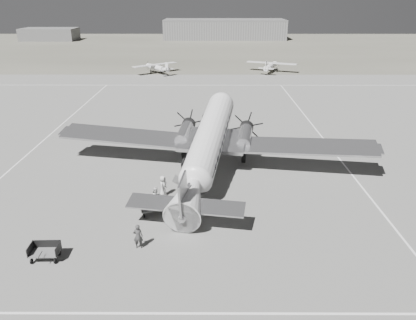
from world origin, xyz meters
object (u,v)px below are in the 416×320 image
object	(u,v)px
dc3_airliner	(208,145)
baggage_cart_far	(45,252)
ramp_agent	(156,197)
passenger	(163,186)
shed_secondary	(50,34)
light_plane_left	(156,68)
baggage_cart_near	(152,208)
ground_crew	(138,236)
light_plane_right	(271,67)
hangar_main	(224,29)

from	to	relation	value
dc3_airliner	baggage_cart_far	xyz separation A→B (m)	(-9.47, -12.05, -2.23)
ramp_agent	passenger	bearing A→B (deg)	24.69
shed_secondary	light_plane_left	distance (m)	77.67
baggage_cart_near	ground_crew	xyz separation A→B (m)	(-0.29, -4.15, 0.32)
light_plane_right	light_plane_left	bearing A→B (deg)	-153.72
ground_crew	ramp_agent	size ratio (longest dim) A/B	1.03
shed_secondary	baggage_cart_far	world-z (taller)	shed_secondary
dc3_airliner	ramp_agent	xyz separation A→B (m)	(-3.74, -5.64, -1.94)
hangar_main	light_plane_right	size ratio (longest dim) A/B	4.13
dc3_airliner	ground_crew	distance (m)	11.80
passenger	shed_secondary	bearing A→B (deg)	39.63
light_plane_left	light_plane_right	xyz separation A→B (m)	(22.76, 1.67, 0.05)
baggage_cart_far	passenger	distance (m)	10.15
shed_secondary	baggage_cart_near	distance (m)	129.62
ramp_agent	passenger	world-z (taller)	passenger
hangar_main	baggage_cart_far	distance (m)	130.53
light_plane_right	passenger	distance (m)	56.63
dc3_airliner	passenger	bearing A→B (deg)	-121.54
baggage_cart_far	hangar_main	bearing A→B (deg)	81.83
baggage_cart_far	ground_crew	world-z (taller)	ground_crew
baggage_cart_far	passenger	bearing A→B (deg)	51.90
light_plane_left	ramp_agent	world-z (taller)	light_plane_left
hangar_main	light_plane_left	bearing A→B (deg)	-102.87
ramp_agent	light_plane_left	bearing A→B (deg)	41.41
baggage_cart_near	ground_crew	bearing A→B (deg)	-115.33
shed_secondary	light_plane_left	bearing A→B (deg)	-55.24
light_plane_right	baggage_cart_near	bearing A→B (deg)	-83.91
light_plane_left	baggage_cart_near	distance (m)	55.86
light_plane_left	passenger	world-z (taller)	light_plane_left
shed_secondary	passenger	xyz separation A→B (m)	(51.15, -116.49, -1.17)
light_plane_left	baggage_cart_near	bearing A→B (deg)	-123.06
dc3_airliner	baggage_cart_near	bearing A→B (deg)	-110.48
light_plane_left	passenger	bearing A→B (deg)	-122.19
shed_secondary	baggage_cart_far	bearing A→B (deg)	-70.10
ramp_agent	light_plane_right	bearing A→B (deg)	18.43
dc3_airliner	baggage_cart_near	world-z (taller)	dc3_airliner
light_plane_right	hangar_main	bearing A→B (deg)	118.07
hangar_main	baggage_cart_near	world-z (taller)	hangar_main
light_plane_left	baggage_cart_near	xyz separation A→B (m)	(6.38, -55.49, -0.52)
light_plane_right	baggage_cart_far	bearing A→B (deg)	-87.25
shed_secondary	baggage_cart_near	xyz separation A→B (m)	(50.66, -119.30, -1.51)
baggage_cart_near	passenger	xyz separation A→B (m)	(0.49, 2.81, 0.34)
dc3_airliner	baggage_cart_far	distance (m)	15.49
hangar_main	passenger	distance (m)	121.84
light_plane_right	ramp_agent	world-z (taller)	light_plane_right
baggage_cart_far	dc3_airliner	bearing A→B (deg)	50.23
ground_crew	ramp_agent	xyz separation A→B (m)	(0.48, 5.22, -0.02)
hangar_main	shed_secondary	size ratio (longest dim) A/B	2.33
ground_crew	hangar_main	bearing A→B (deg)	-94.40
baggage_cart_far	light_plane_right	bearing A→B (deg)	69.05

